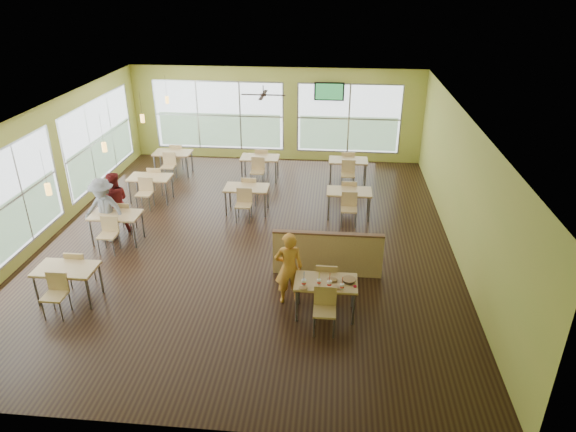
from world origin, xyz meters
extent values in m
plane|color=black|center=(0.00, 0.00, 0.00)|extent=(12.00, 12.00, 0.00)
plane|color=white|center=(0.00, 0.00, 3.20)|extent=(12.00, 12.00, 0.00)
cube|color=#BFB94D|center=(0.00, 6.00, 1.60)|extent=(10.00, 0.04, 3.20)
cube|color=#BFB94D|center=(0.00, -6.00, 1.60)|extent=(10.00, 0.04, 3.20)
cube|color=#BFB94D|center=(-5.00, 0.00, 1.60)|extent=(0.04, 12.00, 3.20)
cube|color=#BFB94D|center=(5.00, 0.00, 1.60)|extent=(0.04, 12.00, 3.20)
cube|color=white|center=(-4.98, -2.00, 1.53)|extent=(0.02, 4.50, 2.35)
cube|color=white|center=(-4.98, 3.00, 1.53)|extent=(0.02, 4.50, 2.35)
cube|color=white|center=(-2.00, 5.98, 1.53)|extent=(4.50, 0.02, 2.35)
cube|color=white|center=(2.50, 5.98, 1.53)|extent=(3.50, 0.02, 2.35)
cube|color=#B7BABC|center=(-4.97, 0.50, 0.35)|extent=(0.04, 9.40, 0.05)
cube|color=#B7BABC|center=(0.25, 5.97, 0.35)|extent=(8.00, 0.04, 0.05)
cube|color=#DCBD76|center=(2.00, -3.00, 0.73)|extent=(1.20, 0.70, 0.04)
cube|color=brown|center=(2.00, -3.00, 0.70)|extent=(1.22, 0.71, 0.01)
cylinder|color=slate|center=(1.46, -3.29, 0.35)|extent=(0.05, 0.05, 0.71)
cylinder|color=slate|center=(2.54, -3.29, 0.35)|extent=(0.05, 0.05, 0.71)
cylinder|color=slate|center=(1.46, -2.71, 0.35)|extent=(0.05, 0.05, 0.71)
cylinder|color=slate|center=(2.54, -2.71, 0.35)|extent=(0.05, 0.05, 0.71)
cube|color=#DCBD76|center=(2.00, -2.45, 0.45)|extent=(0.42, 0.42, 0.04)
cube|color=#DCBD76|center=(2.00, -2.26, 0.67)|extent=(0.42, 0.04, 0.40)
cube|color=#DCBD76|center=(2.00, -3.55, 0.45)|extent=(0.42, 0.42, 0.04)
cube|color=#DCBD76|center=(2.00, -3.74, 0.67)|extent=(0.42, 0.04, 0.40)
cube|color=#DCBD76|center=(2.00, -1.55, 0.50)|extent=(2.40, 0.12, 1.00)
cube|color=brown|center=(2.00, -1.55, 1.02)|extent=(2.40, 0.14, 0.04)
cube|color=#DCBD76|center=(-3.20, -3.00, 0.73)|extent=(1.20, 0.70, 0.04)
cube|color=brown|center=(-3.20, -3.00, 0.70)|extent=(1.22, 0.71, 0.01)
cylinder|color=slate|center=(-3.74, -3.29, 0.35)|extent=(0.05, 0.05, 0.71)
cylinder|color=slate|center=(-2.66, -3.29, 0.35)|extent=(0.05, 0.05, 0.71)
cylinder|color=slate|center=(-3.74, -2.71, 0.35)|extent=(0.05, 0.05, 0.71)
cylinder|color=slate|center=(-2.66, -2.71, 0.35)|extent=(0.05, 0.05, 0.71)
cube|color=#DCBD76|center=(-3.20, -2.45, 0.45)|extent=(0.42, 0.42, 0.04)
cube|color=#DCBD76|center=(-3.20, -2.26, 0.67)|extent=(0.42, 0.04, 0.40)
cube|color=#DCBD76|center=(-3.20, -3.55, 0.45)|extent=(0.42, 0.42, 0.04)
cube|color=#DCBD76|center=(-3.20, -3.74, 0.67)|extent=(0.42, 0.04, 0.40)
cube|color=#DCBD76|center=(-3.20, -0.50, 0.73)|extent=(1.20, 0.70, 0.04)
cube|color=brown|center=(-3.20, -0.50, 0.70)|extent=(1.22, 0.71, 0.01)
cylinder|color=slate|center=(-3.74, -0.79, 0.35)|extent=(0.05, 0.05, 0.71)
cylinder|color=slate|center=(-2.66, -0.79, 0.35)|extent=(0.05, 0.05, 0.71)
cylinder|color=slate|center=(-3.74, -0.21, 0.35)|extent=(0.05, 0.05, 0.71)
cylinder|color=slate|center=(-2.66, -0.21, 0.35)|extent=(0.05, 0.05, 0.71)
cube|color=#DCBD76|center=(-3.20, 0.05, 0.45)|extent=(0.42, 0.42, 0.04)
cube|color=#DCBD76|center=(-3.20, 0.24, 0.67)|extent=(0.42, 0.04, 0.40)
cube|color=#DCBD76|center=(-3.20, -1.05, 0.45)|extent=(0.42, 0.42, 0.04)
cube|color=#DCBD76|center=(-3.20, -1.24, 0.67)|extent=(0.42, 0.04, 0.40)
cube|color=#DCBD76|center=(-3.20, 2.00, 0.73)|extent=(1.20, 0.70, 0.04)
cube|color=brown|center=(-3.20, 2.00, 0.70)|extent=(1.22, 0.71, 0.01)
cylinder|color=slate|center=(-3.74, 1.71, 0.35)|extent=(0.05, 0.05, 0.71)
cylinder|color=slate|center=(-2.66, 1.71, 0.35)|extent=(0.05, 0.05, 0.71)
cylinder|color=slate|center=(-3.74, 2.29, 0.35)|extent=(0.05, 0.05, 0.71)
cylinder|color=slate|center=(-2.66, 2.29, 0.35)|extent=(0.05, 0.05, 0.71)
cube|color=#DCBD76|center=(-3.20, 2.55, 0.45)|extent=(0.42, 0.42, 0.04)
cube|color=#DCBD76|center=(-3.20, 2.74, 0.67)|extent=(0.42, 0.04, 0.40)
cube|color=#DCBD76|center=(-3.20, 1.45, 0.45)|extent=(0.42, 0.42, 0.04)
cube|color=#DCBD76|center=(-3.20, 1.26, 0.67)|extent=(0.42, 0.04, 0.40)
cube|color=#DCBD76|center=(-3.20, 4.20, 0.73)|extent=(1.20, 0.70, 0.04)
cube|color=brown|center=(-3.20, 4.20, 0.70)|extent=(1.22, 0.71, 0.01)
cylinder|color=slate|center=(-3.74, 3.91, 0.35)|extent=(0.05, 0.05, 0.71)
cylinder|color=slate|center=(-2.66, 3.91, 0.35)|extent=(0.05, 0.05, 0.71)
cylinder|color=slate|center=(-3.74, 4.49, 0.35)|extent=(0.05, 0.05, 0.71)
cylinder|color=slate|center=(-2.66, 4.49, 0.35)|extent=(0.05, 0.05, 0.71)
cube|color=#DCBD76|center=(-3.20, 4.75, 0.45)|extent=(0.42, 0.42, 0.04)
cube|color=#DCBD76|center=(-3.20, 4.94, 0.67)|extent=(0.42, 0.04, 0.40)
cube|color=#DCBD76|center=(-3.20, 3.65, 0.45)|extent=(0.42, 0.42, 0.04)
cube|color=#DCBD76|center=(-3.20, 3.46, 0.67)|extent=(0.42, 0.04, 0.40)
cube|color=#DCBD76|center=(-0.30, 1.50, 0.73)|extent=(1.20, 0.70, 0.04)
cube|color=brown|center=(-0.30, 1.50, 0.70)|extent=(1.22, 0.71, 0.01)
cylinder|color=slate|center=(-0.84, 1.21, 0.35)|extent=(0.05, 0.05, 0.71)
cylinder|color=slate|center=(0.24, 1.21, 0.35)|extent=(0.05, 0.05, 0.71)
cylinder|color=slate|center=(-0.84, 1.79, 0.35)|extent=(0.05, 0.05, 0.71)
cylinder|color=slate|center=(0.24, 1.79, 0.35)|extent=(0.05, 0.05, 0.71)
cube|color=#DCBD76|center=(-0.30, 2.05, 0.45)|extent=(0.42, 0.42, 0.04)
cube|color=#DCBD76|center=(-0.30, 2.24, 0.67)|extent=(0.42, 0.04, 0.40)
cube|color=#DCBD76|center=(-0.30, 0.95, 0.45)|extent=(0.42, 0.42, 0.04)
cube|color=#DCBD76|center=(-0.30, 0.76, 0.67)|extent=(0.42, 0.04, 0.40)
cube|color=#DCBD76|center=(-0.30, 4.00, 0.73)|extent=(1.20, 0.70, 0.04)
cube|color=brown|center=(-0.30, 4.00, 0.70)|extent=(1.22, 0.71, 0.01)
cylinder|color=slate|center=(-0.84, 3.71, 0.35)|extent=(0.05, 0.05, 0.71)
cylinder|color=slate|center=(0.24, 3.71, 0.35)|extent=(0.05, 0.05, 0.71)
cylinder|color=slate|center=(-0.84, 4.29, 0.35)|extent=(0.05, 0.05, 0.71)
cylinder|color=slate|center=(0.24, 4.29, 0.35)|extent=(0.05, 0.05, 0.71)
cube|color=#DCBD76|center=(-0.30, 4.55, 0.45)|extent=(0.42, 0.42, 0.04)
cube|color=#DCBD76|center=(-0.30, 4.74, 0.67)|extent=(0.42, 0.04, 0.40)
cube|color=#DCBD76|center=(-0.30, 3.45, 0.45)|extent=(0.42, 0.42, 0.04)
cube|color=#DCBD76|center=(-0.30, 3.26, 0.67)|extent=(0.42, 0.04, 0.40)
cube|color=#DCBD76|center=(2.50, 1.50, 0.73)|extent=(1.20, 0.70, 0.04)
cube|color=brown|center=(2.50, 1.50, 0.70)|extent=(1.22, 0.71, 0.01)
cylinder|color=slate|center=(1.96, 1.21, 0.35)|extent=(0.05, 0.05, 0.71)
cylinder|color=slate|center=(3.04, 1.21, 0.35)|extent=(0.05, 0.05, 0.71)
cylinder|color=slate|center=(1.96, 1.79, 0.35)|extent=(0.05, 0.05, 0.71)
cylinder|color=slate|center=(3.04, 1.79, 0.35)|extent=(0.05, 0.05, 0.71)
cube|color=#DCBD76|center=(2.50, 2.05, 0.45)|extent=(0.42, 0.42, 0.04)
cube|color=#DCBD76|center=(2.50, 2.24, 0.67)|extent=(0.42, 0.04, 0.40)
cube|color=#DCBD76|center=(2.50, 0.95, 0.45)|extent=(0.42, 0.42, 0.04)
cube|color=#DCBD76|center=(2.50, 0.76, 0.67)|extent=(0.42, 0.04, 0.40)
cube|color=#DCBD76|center=(2.50, 4.00, 0.73)|extent=(1.20, 0.70, 0.04)
cube|color=brown|center=(2.50, 4.00, 0.70)|extent=(1.22, 0.71, 0.01)
cylinder|color=slate|center=(1.96, 3.71, 0.35)|extent=(0.05, 0.05, 0.71)
cylinder|color=slate|center=(3.04, 3.71, 0.35)|extent=(0.05, 0.05, 0.71)
cylinder|color=slate|center=(1.96, 4.29, 0.35)|extent=(0.05, 0.05, 0.71)
cylinder|color=slate|center=(3.04, 4.29, 0.35)|extent=(0.05, 0.05, 0.71)
cube|color=#DCBD76|center=(2.50, 4.55, 0.45)|extent=(0.42, 0.42, 0.04)
cube|color=#DCBD76|center=(2.50, 4.74, 0.67)|extent=(0.42, 0.04, 0.40)
cube|color=#DCBD76|center=(2.50, 3.45, 0.45)|extent=(0.42, 0.42, 0.04)
cube|color=#DCBD76|center=(2.50, 3.26, 0.67)|extent=(0.42, 0.04, 0.40)
cylinder|color=#2D2119|center=(-3.20, -3.00, 2.85)|extent=(0.01, 0.01, 0.70)
cylinder|color=#F3AA3D|center=(-3.20, -3.00, 2.45)|extent=(0.11, 0.11, 0.22)
cylinder|color=#2D2119|center=(-3.20, -0.50, 2.85)|extent=(0.01, 0.01, 0.70)
cylinder|color=#F3AA3D|center=(-3.20, -0.50, 2.45)|extent=(0.11, 0.11, 0.22)
cylinder|color=#2D2119|center=(-3.20, 2.00, 2.85)|extent=(0.01, 0.01, 0.70)
cylinder|color=#F3AA3D|center=(-3.20, 2.00, 2.45)|extent=(0.11, 0.11, 0.22)
cylinder|color=#2D2119|center=(-3.20, 4.20, 2.85)|extent=(0.01, 0.01, 0.70)
cylinder|color=#F3AA3D|center=(-3.20, 4.20, 2.45)|extent=(0.11, 0.11, 0.22)
cylinder|color=#2D2119|center=(0.00, 3.00, 3.08)|extent=(0.03, 0.03, 0.24)
cylinder|color=#2D2119|center=(0.00, 3.00, 2.94)|extent=(0.16, 0.16, 0.06)
cube|color=#2D2119|center=(0.35, 3.00, 2.94)|extent=(0.55, 0.10, 0.01)
cube|color=#2D2119|center=(0.00, 3.35, 2.94)|extent=(0.10, 0.55, 0.01)
cube|color=#2D2119|center=(-0.35, 3.00, 2.94)|extent=(0.55, 0.10, 0.01)
cube|color=#2D2119|center=(0.00, 2.65, 2.94)|extent=(0.10, 0.55, 0.01)
cube|color=black|center=(1.80, 5.90, 2.45)|extent=(1.00, 0.06, 0.60)
cube|color=#287B3F|center=(1.80, 5.87, 2.45)|extent=(0.90, 0.01, 0.52)
imported|color=orange|center=(1.25, -2.65, 0.79)|extent=(0.63, 0.47, 1.57)
imported|color=maroon|center=(-3.45, 0.07, 0.80)|extent=(0.95, 0.85, 1.60)
imported|color=slate|center=(-3.49, -0.47, 0.82)|extent=(1.14, 0.75, 1.65)
cone|color=white|center=(1.59, -3.19, 0.81)|extent=(0.09, 0.09, 0.12)
cylinder|color=red|center=(1.59, -3.19, 0.82)|extent=(0.09, 0.09, 0.04)
cylinder|color=white|center=(1.59, -3.19, 0.88)|extent=(0.10, 0.10, 0.01)
cylinder|color=blue|center=(1.59, -3.19, 0.99)|extent=(0.02, 0.06, 0.23)
cone|color=white|center=(1.87, -3.13, 0.80)|extent=(0.08, 0.08, 0.11)
cylinder|color=red|center=(1.87, -3.13, 0.81)|extent=(0.08, 0.08, 0.03)
cylinder|color=white|center=(1.87, -3.13, 0.86)|extent=(0.08, 0.08, 0.01)
cylinder|color=yellow|center=(1.87, -3.13, 0.96)|extent=(0.02, 0.05, 0.20)
cone|color=white|center=(2.07, -3.19, 0.81)|extent=(0.09, 0.09, 0.12)
cylinder|color=red|center=(2.07, -3.19, 0.81)|extent=(0.09, 0.09, 0.04)
cylinder|color=white|center=(2.07, -3.19, 0.88)|extent=(0.10, 0.10, 0.01)
cylinder|color=red|center=(2.07, -3.19, 0.99)|extent=(0.02, 0.06, 0.22)
cone|color=white|center=(2.31, -3.24, 0.80)|extent=(0.08, 0.08, 0.11)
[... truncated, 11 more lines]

